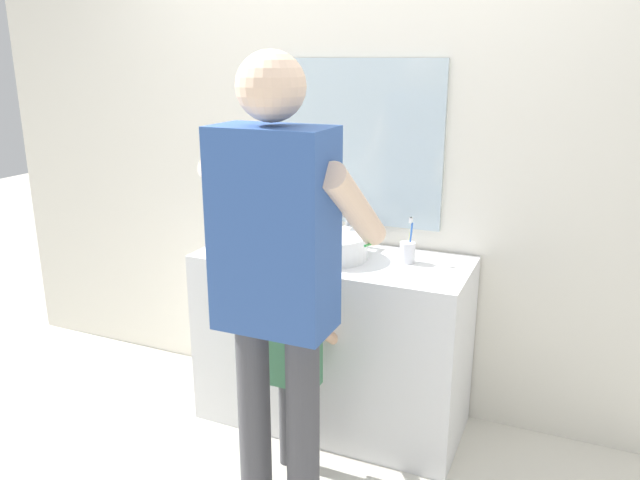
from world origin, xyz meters
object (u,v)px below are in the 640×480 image
object	(u,v)px
soap_bottle	(276,233)
child_toddler	(296,357)
adult_parent	(277,260)
toothbrush_cup	(408,251)

from	to	relation	value
soap_bottle	child_toddler	bearing A→B (deg)	-54.17
soap_bottle	adult_parent	world-z (taller)	adult_parent
child_toddler	adult_parent	bearing A→B (deg)	-75.67
soap_bottle	toothbrush_cup	bearing A→B (deg)	0.82
toothbrush_cup	soap_bottle	distance (m)	0.66
toothbrush_cup	child_toddler	world-z (taller)	toothbrush_cup
toothbrush_cup	adult_parent	xyz separation A→B (m)	(-0.26, -0.77, 0.16)
toothbrush_cup	child_toddler	xyz separation A→B (m)	(-0.34, -0.45, -0.39)
soap_bottle	adult_parent	bearing A→B (deg)	-62.11
soap_bottle	child_toddler	distance (m)	0.68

